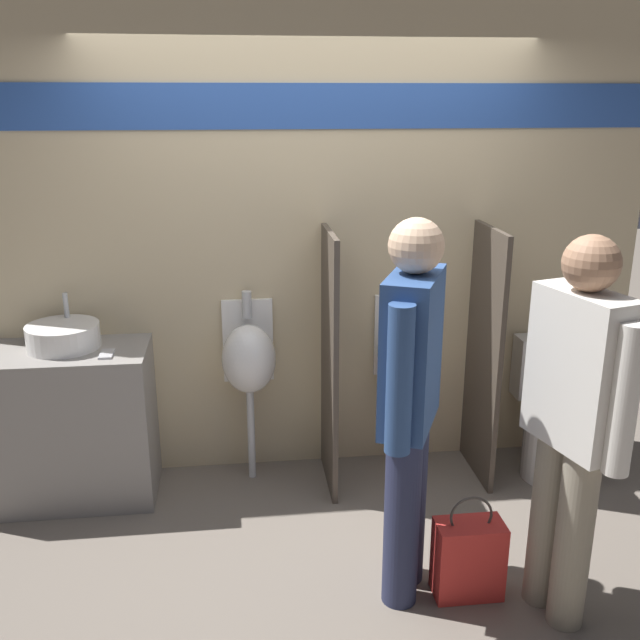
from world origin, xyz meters
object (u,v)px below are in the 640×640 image
(sink_basin, at_px, (63,336))
(urinal_near_counter, at_px, (249,359))
(shopping_bag, at_px, (468,558))
(cell_phone, at_px, (107,354))
(person_in_vest, at_px, (573,418))
(person_with_lanyard, at_px, (410,399))
(toilet, at_px, (554,424))
(urinal_far, at_px, (403,352))

(sink_basin, xyz_separation_m, urinal_near_counter, (1.00, 0.05, -0.20))
(sink_basin, bearing_deg, shopping_bag, -30.47)
(cell_phone, distance_m, shopping_bag, 2.09)
(cell_phone, bearing_deg, shopping_bag, -30.36)
(person_in_vest, bearing_deg, cell_phone, 45.19)
(sink_basin, distance_m, person_with_lanyard, 1.98)
(sink_basin, height_order, toilet, sink_basin)
(urinal_near_counter, relative_size, urinal_far, 1.00)
(cell_phone, relative_size, urinal_far, 0.12)
(cell_phone, xyz_separation_m, urinal_far, (1.66, 0.20, -0.14))
(cell_phone, distance_m, person_with_lanyard, 1.69)
(cell_phone, bearing_deg, urinal_near_counter, 14.95)
(sink_basin, relative_size, urinal_near_counter, 0.35)
(cell_phone, xyz_separation_m, person_with_lanyard, (1.42, -0.92, 0.07))
(cell_phone, distance_m, urinal_near_counter, 0.79)
(sink_basin, relative_size, person_in_vest, 0.23)
(sink_basin, relative_size, urinal_far, 0.35)
(person_with_lanyard, bearing_deg, cell_phone, 81.50)
(urinal_near_counter, height_order, shopping_bag, urinal_near_counter)
(sink_basin, xyz_separation_m, toilet, (2.81, -0.12, -0.64))
(shopping_bag, bearing_deg, cell_phone, 149.64)
(person_in_vest, bearing_deg, toilet, -39.29)
(person_with_lanyard, bearing_deg, sink_basin, 81.78)
(sink_basin, xyz_separation_m, person_with_lanyard, (1.67, -1.07, 0.01))
(sink_basin, distance_m, person_in_vest, 2.64)
(urinal_near_counter, xyz_separation_m, toilet, (1.81, -0.17, -0.44))
(person_with_lanyard, bearing_deg, urinal_near_counter, 55.16)
(cell_phone, distance_m, toilet, 2.63)
(urinal_near_counter, distance_m, person_with_lanyard, 1.32)
(urinal_near_counter, distance_m, shopping_bag, 1.63)
(cell_phone, relative_size, person_with_lanyard, 0.08)
(person_with_lanyard, bearing_deg, urinal_far, 12.42)
(shopping_bag, bearing_deg, person_in_vest, -23.46)
(toilet, xyz_separation_m, person_in_vest, (-0.52, -1.18, 0.62))
(person_in_vest, relative_size, shopping_bag, 3.35)
(toilet, height_order, person_in_vest, person_in_vest)
(urinal_far, relative_size, person_in_vest, 0.66)
(urinal_far, bearing_deg, urinal_near_counter, 180.00)
(urinal_far, distance_m, person_with_lanyard, 1.17)
(sink_basin, distance_m, shopping_bag, 2.39)
(toilet, relative_size, shopping_bag, 1.86)
(urinal_far, relative_size, toilet, 1.20)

